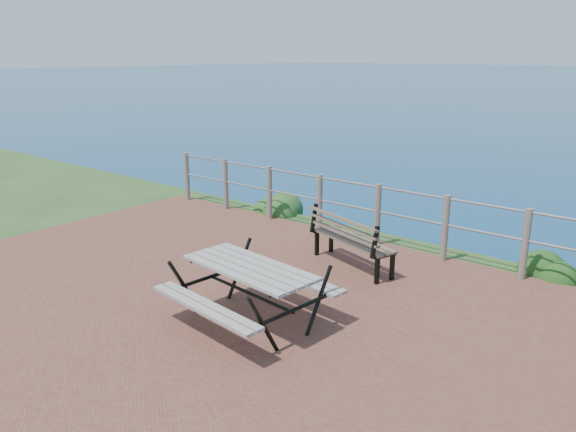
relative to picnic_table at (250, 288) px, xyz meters
The scene contains 6 objects.
ground 0.53m from the picnic_table, behind, with size 10.00×7.00×0.12m, color brown.
safety_railing 3.33m from the picnic_table, 94.99° to the left, with size 9.40×0.10×1.00m.
picnic_table is the anchor object (origin of this frame).
park_bench 2.22m from the picnic_table, 91.16° to the left, with size 1.51×0.78×0.83m.
shrub_lip_west 4.93m from the picnic_table, 126.47° to the left, with size 0.82×0.82×0.58m, color #2C5720.
shrub_lip_east 4.40m from the picnic_table, 57.68° to the left, with size 0.73×0.73×0.46m, color #153F13.
Camera 1 is at (4.35, -4.25, 3.00)m, focal length 35.00 mm.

